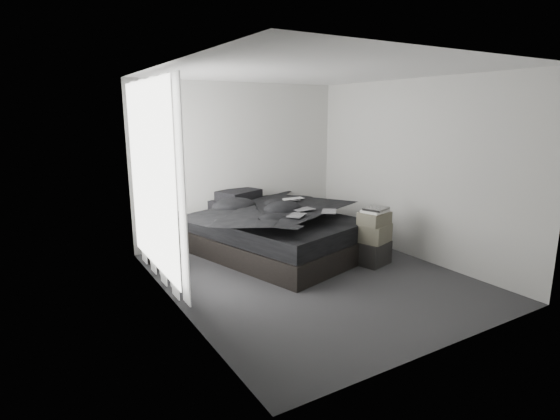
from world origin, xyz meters
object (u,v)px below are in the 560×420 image
bed (278,244)px  box_lower (373,253)px  laptop (294,195)px  side_stand (164,238)px

bed → box_lower: 1.43m
laptop → box_lower: bearing=-63.4°
bed → side_stand: bearing=148.6°
bed → laptop: laptop is taller
side_stand → box_lower: (2.56, -1.52, -0.22)m
box_lower → bed: bearing=132.1°
laptop → box_lower: size_ratio=0.85×
side_stand → bed: bearing=-15.9°
box_lower → laptop: bearing=114.1°
bed → laptop: 0.83m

